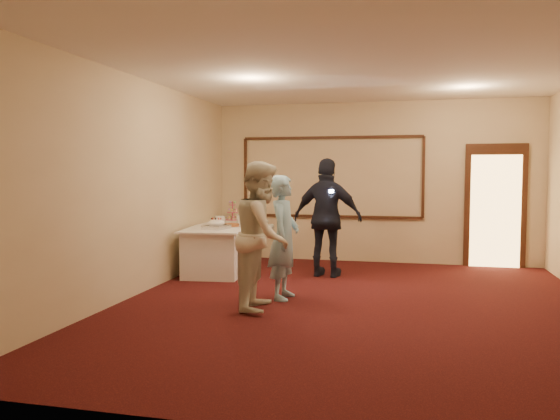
% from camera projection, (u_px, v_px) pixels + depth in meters
% --- Properties ---
extents(floor, '(7.00, 7.00, 0.00)m').
position_uv_depth(floor, '(355.00, 306.00, 6.93)').
color(floor, black).
rests_on(floor, ground).
extents(room_walls, '(6.04, 7.04, 3.02)m').
position_uv_depth(room_walls, '(356.00, 146.00, 6.79)').
color(room_walls, beige).
rests_on(room_walls, floor).
extents(wall_molding, '(3.45, 0.04, 1.55)m').
position_uv_depth(wall_molding, '(331.00, 177.00, 10.37)').
color(wall_molding, black).
rests_on(wall_molding, room_walls).
extents(doorway, '(1.05, 0.07, 2.20)m').
position_uv_depth(doorway, '(495.00, 207.00, 9.71)').
color(doorway, black).
rests_on(doorway, floor).
extents(buffet_table, '(1.24, 2.62, 0.77)m').
position_uv_depth(buffet_table, '(224.00, 246.00, 9.61)').
color(buffet_table, white).
rests_on(buffet_table, floor).
extents(pavlova_tray, '(0.40, 0.50, 0.17)m').
position_uv_depth(pavlova_tray, '(216.00, 225.00, 8.87)').
color(pavlova_tray, silver).
rests_on(pavlova_tray, buffet_table).
extents(cupcake_stand, '(0.27, 0.27, 0.40)m').
position_uv_depth(cupcake_stand, '(232.00, 213.00, 10.53)').
color(cupcake_stand, '#C94573').
rests_on(cupcake_stand, buffet_table).
extents(plate_stack_a, '(0.18, 0.18, 0.15)m').
position_uv_depth(plate_stack_a, '(220.00, 220.00, 9.60)').
color(plate_stack_a, white).
rests_on(plate_stack_a, buffet_table).
extents(plate_stack_b, '(0.19, 0.19, 0.16)m').
position_uv_depth(plate_stack_b, '(242.00, 219.00, 9.86)').
color(plate_stack_b, white).
rests_on(plate_stack_b, buffet_table).
extents(tart, '(0.30, 0.30, 0.06)m').
position_uv_depth(tart, '(232.00, 225.00, 9.18)').
color(tart, white).
rests_on(tart, buffet_table).
extents(man, '(0.42, 0.62, 1.65)m').
position_uv_depth(man, '(284.00, 237.00, 7.27)').
color(man, '#85B6D4').
rests_on(man, floor).
extents(woman, '(0.74, 0.92, 1.83)m').
position_uv_depth(woman, '(262.00, 235.00, 6.75)').
color(woman, beige).
rests_on(woman, floor).
extents(guest, '(1.18, 0.62, 1.92)m').
position_uv_depth(guest, '(327.00, 218.00, 8.82)').
color(guest, black).
rests_on(guest, floor).
extents(camera_flash, '(0.07, 0.05, 0.05)m').
position_uv_depth(camera_flash, '(331.00, 191.00, 8.60)').
color(camera_flash, white).
rests_on(camera_flash, guest).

